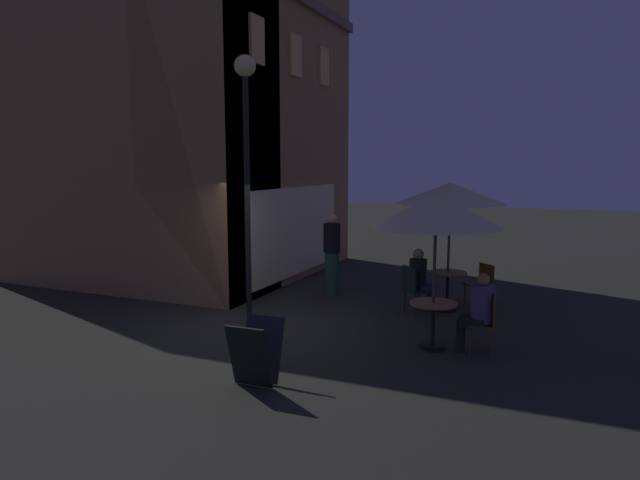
{
  "coord_description": "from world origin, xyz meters",
  "views": [
    {
      "loc": [
        -8.22,
        -4.79,
        2.87
      ],
      "look_at": [
        0.71,
        -0.93,
        1.53
      ],
      "focal_mm": 31.41,
      "sensor_mm": 36.0,
      "label": 1
    }
  ],
  "objects_px": {
    "cafe_chair_2": "(482,281)",
    "patron_seated_0": "(478,308)",
    "cafe_table_0": "(433,315)",
    "cafe_table_1": "(448,282)",
    "cafe_chair_0": "(488,318)",
    "patron_standing_2": "(332,255)",
    "patio_umbrella_1": "(450,194)",
    "patron_seated_1": "(420,277)",
    "cafe_chair_1": "(413,286)",
    "street_lamp_near_corner": "(246,129)",
    "patio_umbrella_0": "(436,212)",
    "menu_sandwich_board": "(256,353)"
  },
  "relations": [
    {
      "from": "cafe_table_1",
      "to": "patron_standing_2",
      "type": "xyz_separation_m",
      "value": [
        0.22,
        2.54,
        0.35
      ]
    },
    {
      "from": "patron_seated_0",
      "to": "patron_seated_1",
      "type": "height_order",
      "value": "patron_seated_1"
    },
    {
      "from": "street_lamp_near_corner",
      "to": "cafe_table_0",
      "type": "xyz_separation_m",
      "value": [
        -0.11,
        -3.36,
        -2.93
      ]
    },
    {
      "from": "cafe_table_1",
      "to": "patron_standing_2",
      "type": "height_order",
      "value": "patron_standing_2"
    },
    {
      "from": "cafe_table_1",
      "to": "street_lamp_near_corner",
      "type": "bearing_deg",
      "value": 126.21
    },
    {
      "from": "cafe_table_0",
      "to": "patron_seated_1",
      "type": "distance_m",
      "value": 2.05
    },
    {
      "from": "patron_seated_1",
      "to": "patron_standing_2",
      "type": "height_order",
      "value": "patron_standing_2"
    },
    {
      "from": "patron_seated_0",
      "to": "cafe_table_0",
      "type": "bearing_deg",
      "value": 0.0
    },
    {
      "from": "patio_umbrella_1",
      "to": "cafe_chair_0",
      "type": "xyz_separation_m",
      "value": [
        -2.31,
        -1.04,
        -1.73
      ]
    },
    {
      "from": "cafe_table_1",
      "to": "patron_standing_2",
      "type": "bearing_deg",
      "value": 85.01
    },
    {
      "from": "menu_sandwich_board",
      "to": "patron_seated_0",
      "type": "height_order",
      "value": "patron_seated_0"
    },
    {
      "from": "patio_umbrella_0",
      "to": "cafe_chair_1",
      "type": "relative_size",
      "value": 2.55
    },
    {
      "from": "cafe_chair_0",
      "to": "cafe_chair_1",
      "type": "xyz_separation_m",
      "value": [
        1.73,
        1.58,
        0.0
      ]
    },
    {
      "from": "cafe_chair_1",
      "to": "patron_seated_1",
      "type": "height_order",
      "value": "patron_seated_1"
    },
    {
      "from": "cafe_chair_0",
      "to": "patron_standing_2",
      "type": "relative_size",
      "value": 0.53
    },
    {
      "from": "menu_sandwich_board",
      "to": "patron_standing_2",
      "type": "bearing_deg",
      "value": 9.52
    },
    {
      "from": "cafe_chair_2",
      "to": "patron_seated_0",
      "type": "height_order",
      "value": "patron_seated_0"
    },
    {
      "from": "cafe_table_0",
      "to": "cafe_chair_2",
      "type": "xyz_separation_m",
      "value": [
        2.97,
        -0.35,
        -0.01
      ]
    },
    {
      "from": "street_lamp_near_corner",
      "to": "patron_seated_1",
      "type": "bearing_deg",
      "value": -55.98
    },
    {
      "from": "cafe_chair_2",
      "to": "patron_seated_0",
      "type": "distance_m",
      "value": 2.91
    },
    {
      "from": "menu_sandwich_board",
      "to": "patron_seated_0",
      "type": "distance_m",
      "value": 3.47
    },
    {
      "from": "cafe_chair_0",
      "to": "patron_seated_0",
      "type": "relative_size",
      "value": 0.77
    },
    {
      "from": "patio_umbrella_1",
      "to": "cafe_chair_2",
      "type": "height_order",
      "value": "patio_umbrella_1"
    },
    {
      "from": "cafe_table_1",
      "to": "patio_umbrella_1",
      "type": "xyz_separation_m",
      "value": [
        0.0,
        0.0,
        1.73
      ]
    },
    {
      "from": "cafe_table_1",
      "to": "patron_seated_0",
      "type": "distance_m",
      "value": 2.5
    },
    {
      "from": "cafe_table_0",
      "to": "cafe_chair_0",
      "type": "xyz_separation_m",
      "value": [
        0.09,
        -0.81,
        0.02
      ]
    },
    {
      "from": "cafe_chair_1",
      "to": "patron_seated_0",
      "type": "height_order",
      "value": "patron_seated_0"
    },
    {
      "from": "street_lamp_near_corner",
      "to": "patio_umbrella_0",
      "type": "height_order",
      "value": "street_lamp_near_corner"
    },
    {
      "from": "menu_sandwich_board",
      "to": "patron_seated_1",
      "type": "height_order",
      "value": "patron_seated_1"
    },
    {
      "from": "cafe_chair_1",
      "to": "menu_sandwich_board",
      "type": "bearing_deg",
      "value": -151.39
    },
    {
      "from": "cafe_table_1",
      "to": "cafe_chair_2",
      "type": "xyz_separation_m",
      "value": [
        0.56,
        -0.58,
        -0.03
      ]
    },
    {
      "from": "patio_umbrella_1",
      "to": "cafe_table_1",
      "type": "bearing_deg",
      "value": 180.0
    },
    {
      "from": "patron_seated_0",
      "to": "patron_standing_2",
      "type": "height_order",
      "value": "patron_standing_2"
    },
    {
      "from": "cafe_table_0",
      "to": "patron_seated_0",
      "type": "distance_m",
      "value": 0.69
    },
    {
      "from": "cafe_table_1",
      "to": "patron_seated_0",
      "type": "height_order",
      "value": "patron_seated_0"
    },
    {
      "from": "street_lamp_near_corner",
      "to": "cafe_chair_2",
      "type": "bearing_deg",
      "value": -52.4
    },
    {
      "from": "patron_seated_0",
      "to": "patron_seated_1",
      "type": "bearing_deg",
      "value": -60.89
    },
    {
      "from": "patio_umbrella_0",
      "to": "cafe_chair_1",
      "type": "height_order",
      "value": "patio_umbrella_0"
    },
    {
      "from": "patron_seated_0",
      "to": "cafe_chair_1",
      "type": "bearing_deg",
      "value": -57.14
    },
    {
      "from": "patio_umbrella_1",
      "to": "cafe_chair_2",
      "type": "distance_m",
      "value": 1.94
    },
    {
      "from": "patron_seated_0",
      "to": "patron_seated_1",
      "type": "relative_size",
      "value": 0.98
    },
    {
      "from": "patio_umbrella_0",
      "to": "cafe_chair_1",
      "type": "distance_m",
      "value": 2.53
    },
    {
      "from": "patron_seated_1",
      "to": "menu_sandwich_board",
      "type": "bearing_deg",
      "value": -152.32
    },
    {
      "from": "menu_sandwich_board",
      "to": "patron_standing_2",
      "type": "relative_size",
      "value": 0.47
    },
    {
      "from": "cafe_chair_0",
      "to": "patron_standing_2",
      "type": "distance_m",
      "value": 4.4
    },
    {
      "from": "patio_umbrella_1",
      "to": "patron_seated_1",
      "type": "bearing_deg",
      "value": 137.39
    },
    {
      "from": "patron_seated_1",
      "to": "patron_standing_2",
      "type": "relative_size",
      "value": 0.7
    },
    {
      "from": "street_lamp_near_corner",
      "to": "patio_umbrella_1",
      "type": "relative_size",
      "value": 1.88
    },
    {
      "from": "patron_standing_2",
      "to": "cafe_chair_0",
      "type": "bearing_deg",
      "value": -172.08
    },
    {
      "from": "street_lamp_near_corner",
      "to": "patron_standing_2",
      "type": "bearing_deg",
      "value": -13.2
    }
  ]
}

